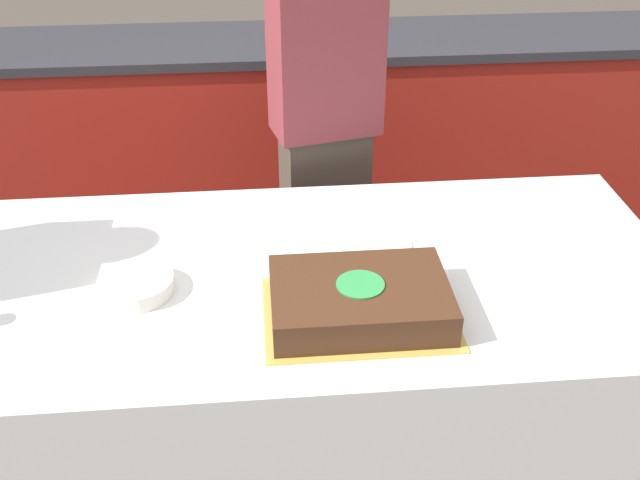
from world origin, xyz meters
TOP-DOWN VIEW (x-y plane):
  - ground_plane at (0.00, 0.00)m, footprint 14.00×14.00m
  - back_counter at (0.00, 1.56)m, footprint 4.40×0.58m
  - dining_table at (0.00, 0.00)m, footprint 2.18×0.97m
  - cake at (0.16, -0.21)m, footprint 0.49×0.35m
  - plate_stack at (-0.41, -0.06)m, footprint 0.20×0.20m
  - side_plate_near_cake at (0.25, 0.11)m, footprint 0.22×0.22m
  - person_cutting_cake at (0.16, 0.71)m, footprint 0.39×0.28m

SIDE VIEW (x-z plane):
  - ground_plane at x=0.00m, z-range 0.00..0.00m
  - dining_table at x=0.00m, z-range 0.00..0.76m
  - back_counter at x=0.00m, z-range 0.00..0.92m
  - side_plate_near_cake at x=0.25m, z-range 0.76..0.76m
  - plate_stack at x=-0.41m, z-range 0.76..0.80m
  - cake at x=0.16m, z-range 0.75..0.85m
  - person_cutting_cake at x=0.16m, z-range 0.05..1.73m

